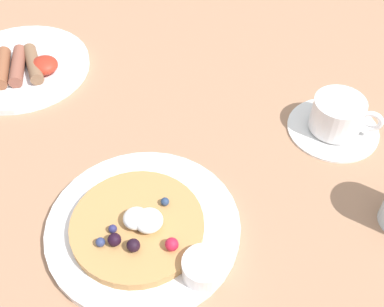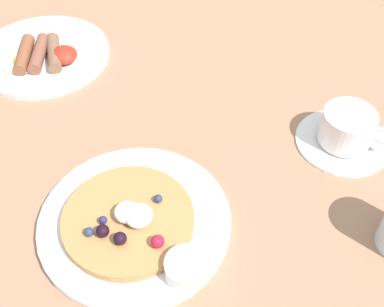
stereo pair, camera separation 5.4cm
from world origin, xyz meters
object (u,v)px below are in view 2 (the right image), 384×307
at_px(syrup_ramekin, 186,268).
at_px(coffee_cup, 348,127).
at_px(breakfast_plate, 43,55).
at_px(pancake_plate, 135,221).
at_px(coffee_saucer, 342,141).

xyz_separation_m(syrup_ramekin, coffee_cup, (0.14, 0.29, 0.01)).
bearing_deg(syrup_ramekin, breakfast_plate, 141.83).
bearing_deg(pancake_plate, breakfast_plate, 139.36).
relative_size(coffee_saucer, coffee_cup, 1.33).
relative_size(syrup_ramekin, coffee_saucer, 0.37).
height_order(pancake_plate, breakfast_plate, same).
bearing_deg(breakfast_plate, coffee_saucer, -2.42).
xyz_separation_m(syrup_ramekin, coffee_saucer, (0.14, 0.29, -0.02)).
relative_size(breakfast_plate, coffee_saucer, 1.70).
height_order(coffee_saucer, coffee_cup, coffee_cup).
bearing_deg(coffee_saucer, breakfast_plate, 177.58).
height_order(pancake_plate, syrup_ramekin, syrup_ramekin).
height_order(syrup_ramekin, breakfast_plate, syrup_ramekin).
relative_size(pancake_plate, coffee_cup, 2.36).
distance_m(pancake_plate, breakfast_plate, 0.41).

